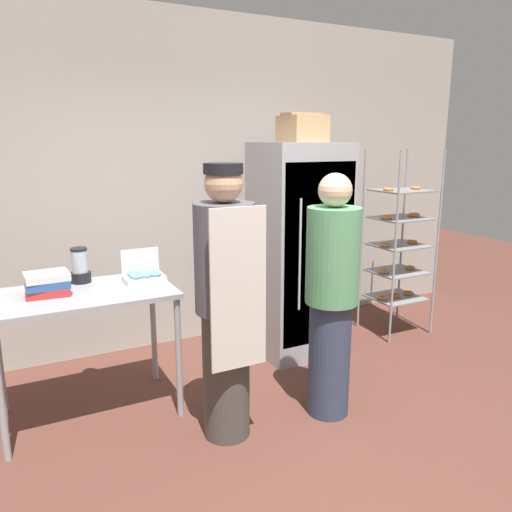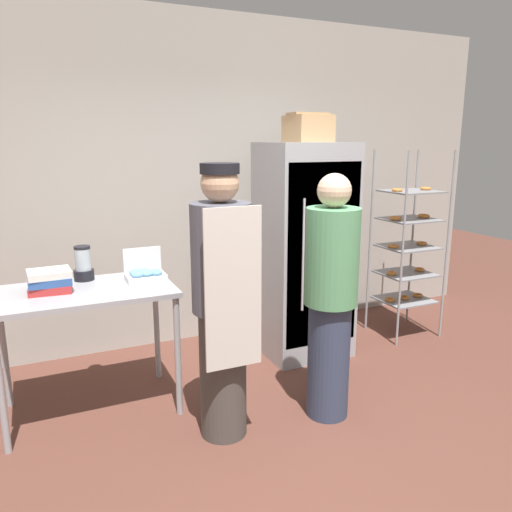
{
  "view_description": "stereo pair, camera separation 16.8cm",
  "coord_description": "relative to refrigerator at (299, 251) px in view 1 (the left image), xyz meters",
  "views": [
    {
      "loc": [
        -1.65,
        -2.23,
        1.9
      ],
      "look_at": [
        -0.08,
        0.81,
        1.11
      ],
      "focal_mm": 35.0,
      "sensor_mm": 36.0,
      "label": 1
    },
    {
      "loc": [
        -1.5,
        -2.3,
        1.9
      ],
      "look_at": [
        -0.08,
        0.81,
        1.11
      ],
      "focal_mm": 35.0,
      "sensor_mm": 36.0,
      "label": 2
    }
  ],
  "objects": [
    {
      "name": "refrigerator",
      "position": [
        0.0,
        0.0,
        0.0
      ],
      "size": [
        0.74,
        0.68,
        1.89
      ],
      "color": "#9EA0A5",
      "rests_on": "ground_plane"
    },
    {
      "name": "baking_rack",
      "position": [
        1.14,
        -0.04,
        -0.05
      ],
      "size": [
        0.56,
        0.5,
        1.82
      ],
      "color": "#93969B",
      "rests_on": "ground_plane"
    },
    {
      "name": "blender_pitcher",
      "position": [
        -1.87,
        -0.04,
        0.08
      ],
      "size": [
        0.14,
        0.14,
        0.25
      ],
      "color": "black",
      "rests_on": "prep_counter"
    },
    {
      "name": "person_baker",
      "position": [
        -1.14,
        -0.96,
        -0.02
      ],
      "size": [
        0.38,
        0.39,
        1.77
      ],
      "color": "#47423D",
      "rests_on": "ground_plane"
    },
    {
      "name": "donut_box",
      "position": [
        -1.47,
        -0.25,
        0.01
      ],
      "size": [
        0.28,
        0.19,
        0.23
      ],
      "color": "white",
      "rests_on": "prep_counter"
    },
    {
      "name": "cardboard_storage_box",
      "position": [
        0.03,
        0.03,
        1.06
      ],
      "size": [
        0.33,
        0.35,
        0.24
      ],
      "color": "tan",
      "rests_on": "refrigerator"
    },
    {
      "name": "back_wall",
      "position": [
        -0.69,
        0.79,
        0.57
      ],
      "size": [
        6.4,
        0.12,
        3.04
      ],
      "primitive_type": "cube",
      "color": "#ADA89E",
      "rests_on": "ground_plane"
    },
    {
      "name": "ground_plane",
      "position": [
        -0.69,
        -1.46,
        -0.95
      ],
      "size": [
        14.0,
        14.0,
        0.0
      ],
      "primitive_type": "plane",
      "color": "brown"
    },
    {
      "name": "prep_counter",
      "position": [
        -1.9,
        -0.29,
        -0.14
      ],
      "size": [
        1.19,
        0.71,
        0.91
      ],
      "color": "#9EA0A5",
      "rests_on": "ground_plane"
    },
    {
      "name": "person_customer",
      "position": [
        -0.39,
        -1.04,
        -0.08
      ],
      "size": [
        0.36,
        0.36,
        1.7
      ],
      "color": "#333D56",
      "rests_on": "ground_plane"
    },
    {
      "name": "binder_stack",
      "position": [
        -2.11,
        -0.25,
        0.04
      ],
      "size": [
        0.29,
        0.24,
        0.15
      ],
      "color": "#B72D2D",
      "rests_on": "prep_counter"
    }
  ]
}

